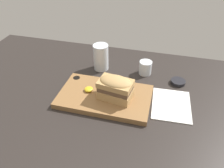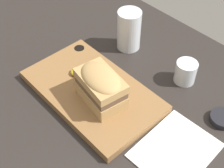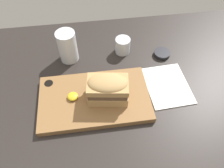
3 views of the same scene
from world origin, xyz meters
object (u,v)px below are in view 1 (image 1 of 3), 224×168
Objects in this scene: serving_board at (105,96)px; sandwich at (115,87)px; wine_glass at (145,68)px; napkin at (171,105)px; water_glass at (101,59)px; condiment_dish at (178,82)px.

sandwich is at bearing -8.69° from serving_board.
napkin is at bearing -56.13° from wine_glass.
sandwich is 0.72× the size of napkin.
water_glass is 22.16cm from wine_glass.
wine_glass is (9.05, 23.80, -4.53)cm from sandwich.
serving_board is at bearing -69.68° from water_glass.
water_glass is 40.73cm from napkin.
sandwich is 26.27cm from water_glass.
condiment_dish is at bearing 38.03° from sandwich.
napkin is at bearing -28.36° from water_glass.
water_glass is 0.65× the size of napkin.
wine_glass is 0.99× the size of condiment_dish.
water_glass is (-8.17, 22.06, 4.41)cm from serving_board.
sandwich is at bearing -60.42° from water_glass.
water_glass reaches higher than napkin.
napkin is (35.53, -19.17, -5.38)cm from water_glass.
napkin is (22.60, 3.61, -7.29)cm from sandwich.
water_glass is at bearing 175.00° from condiment_dish.
serving_board is 5.80× the size of wine_glass.
sandwich is at bearing -141.97° from condiment_dish.
sandwich is 2.18× the size of wine_glass.
serving_board is at bearing 171.31° from sandwich.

